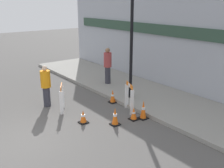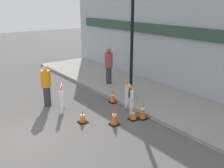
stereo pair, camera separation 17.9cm
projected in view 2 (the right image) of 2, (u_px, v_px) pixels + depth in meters
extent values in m
plane|color=#565451|center=(14.00, 143.00, 7.91)|extent=(60.00, 60.00, 0.00)
cube|color=gray|center=(156.00, 99.00, 11.33)|extent=(18.00, 3.11, 0.15)
cube|color=#A3A8B2|center=(185.00, 33.00, 11.45)|extent=(18.00, 0.12, 5.50)
cube|color=#2D4738|center=(184.00, 32.00, 11.37)|extent=(16.20, 0.10, 0.50)
cylinder|color=black|center=(131.00, 94.00, 11.30)|extent=(0.29, 0.29, 0.24)
cylinder|color=black|center=(132.00, 30.00, 10.48)|extent=(0.13, 0.13, 5.72)
cube|color=white|center=(132.00, 103.00, 9.73)|extent=(0.11, 0.14, 0.98)
cube|color=white|center=(127.00, 96.00, 10.38)|extent=(0.11, 0.14, 0.98)
cube|color=orange|center=(129.00, 85.00, 9.88)|extent=(0.71, 0.33, 0.15)
cube|color=white|center=(129.00, 85.00, 9.88)|extent=(0.22, 0.12, 0.14)
cube|color=white|center=(63.00, 97.00, 10.46)|extent=(0.12, 0.14, 0.91)
cube|color=white|center=(61.00, 103.00, 9.84)|extent=(0.12, 0.14, 0.91)
cube|color=orange|center=(61.00, 87.00, 9.99)|extent=(0.63, 0.38, 0.15)
cube|color=white|center=(61.00, 87.00, 9.99)|extent=(0.20, 0.13, 0.14)
cube|color=black|center=(113.00, 102.00, 11.07)|extent=(0.30, 0.30, 0.04)
cone|color=orange|center=(113.00, 96.00, 10.99)|extent=(0.22, 0.22, 0.53)
cylinder|color=white|center=(113.00, 95.00, 10.98)|extent=(0.13, 0.13, 0.07)
cube|color=black|center=(143.00, 118.00, 9.53)|extent=(0.30, 0.30, 0.04)
cone|color=orange|center=(143.00, 109.00, 9.43)|extent=(0.23, 0.22, 0.67)
cylinder|color=white|center=(143.00, 109.00, 9.42)|extent=(0.13, 0.13, 0.09)
cube|color=black|center=(114.00, 124.00, 9.08)|extent=(0.30, 0.30, 0.04)
cone|color=orange|center=(114.00, 116.00, 8.98)|extent=(0.23, 0.22, 0.59)
cylinder|color=white|center=(114.00, 115.00, 8.98)|extent=(0.13, 0.13, 0.08)
cube|color=black|center=(83.00, 122.00, 9.24)|extent=(0.30, 0.30, 0.04)
cone|color=orange|center=(83.00, 116.00, 9.17)|extent=(0.22, 0.22, 0.43)
cylinder|color=white|center=(83.00, 115.00, 9.16)|extent=(0.13, 0.13, 0.06)
cube|color=black|center=(133.00, 119.00, 9.47)|extent=(0.30, 0.30, 0.04)
cone|color=orange|center=(133.00, 113.00, 9.40)|extent=(0.23, 0.22, 0.42)
cylinder|color=white|center=(133.00, 113.00, 9.39)|extent=(0.13, 0.13, 0.06)
cylinder|color=#33333D|center=(47.00, 96.00, 10.64)|extent=(0.40, 0.40, 0.81)
cylinder|color=orange|center=(46.00, 79.00, 10.42)|extent=(0.56, 0.56, 0.68)
sphere|color=beige|center=(45.00, 68.00, 10.29)|extent=(0.29, 0.29, 0.21)
cylinder|color=#33333D|center=(109.00, 75.00, 13.07)|extent=(0.36, 0.36, 0.85)
cylinder|color=#A33D3D|center=(109.00, 60.00, 12.83)|extent=(0.49, 0.49, 0.71)
sphere|color=#8E6647|center=(109.00, 50.00, 12.69)|extent=(0.29, 0.29, 0.23)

